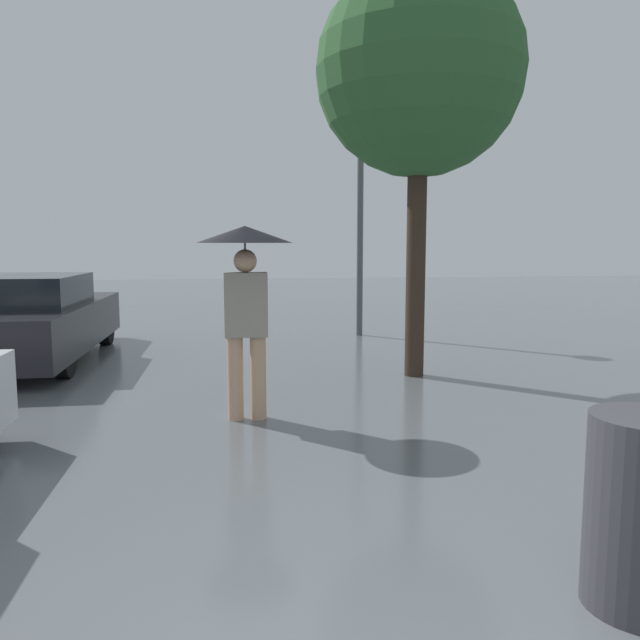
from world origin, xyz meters
The scene contains 4 objects.
pedestrian centered at (-0.25, 4.47, 1.39)m, with size 0.91×0.91×1.87m.
parked_car_farthest centered at (-3.33, 8.03, 0.60)m, with size 1.83×4.43×1.26m.
tree centered at (1.96, 6.21, 3.79)m, with size 2.57×2.57×5.10m.
street_lamp centered at (2.00, 9.87, 2.90)m, with size 0.40×0.40×3.94m.
Camera 1 is at (-0.40, -1.51, 1.69)m, focal length 35.00 mm.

